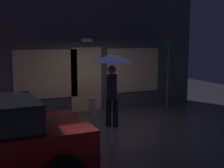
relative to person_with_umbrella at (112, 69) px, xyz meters
The scene contains 6 objects.
ground_plane 1.66m from the person_with_umbrella, 97.32° to the right, with size 18.00×18.00×0.00m, color #423F44.
building_facade 2.34m from the person_with_umbrella, 90.00° to the left, with size 8.68×0.48×4.17m.
person_with_umbrella is the anchor object (origin of this frame).
street_sign_post 3.02m from the person_with_umbrella, 24.49° to the left, with size 0.40×0.07×2.58m.
sidewalk_bollard 2.02m from the person_with_umbrella, 91.35° to the left, with size 0.20×0.20×0.58m, color #B2A899.
sidewalk_bollard_2 2.49m from the person_with_umbrella, 157.59° to the left, with size 0.26×0.26×0.48m, color slate.
Camera 1 is at (-3.52, -7.74, 2.47)m, focal length 49.38 mm.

